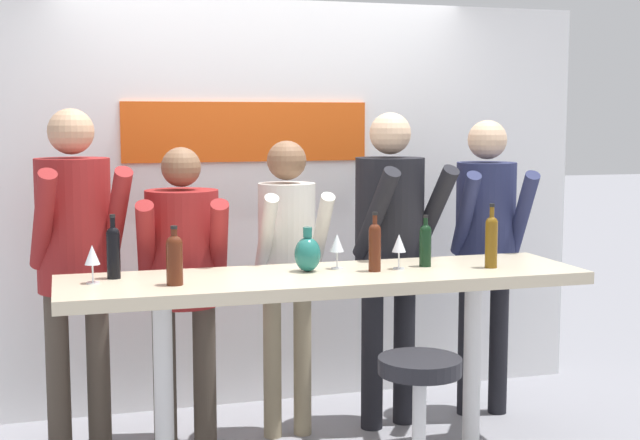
% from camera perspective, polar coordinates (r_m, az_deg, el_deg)
% --- Properties ---
extents(back_wall, '(4.15, 0.12, 2.49)m').
position_cam_1_polar(back_wall, '(5.54, -3.52, 1.08)').
color(back_wall, white).
rests_on(back_wall, ground_plane).
extents(tasting_table, '(2.55, 0.66, 1.03)m').
position_cam_1_polar(tasting_table, '(4.35, 0.37, -5.28)').
color(tasting_table, beige).
rests_on(tasting_table, ground_plane).
extents(bar_stool, '(0.38, 0.38, 0.76)m').
position_cam_1_polar(bar_stool, '(3.94, 6.37, -12.34)').
color(bar_stool, silver).
rests_on(bar_stool, ground_plane).
extents(person_far_left, '(0.53, 0.64, 1.82)m').
position_cam_1_polar(person_far_left, '(4.79, -15.42, -1.39)').
color(person_far_left, '#473D33').
rests_on(person_far_left, ground_plane).
extents(person_left, '(0.51, 0.58, 1.62)m').
position_cam_1_polar(person_left, '(4.80, -8.78, -2.86)').
color(person_left, '#473D33').
rests_on(person_left, ground_plane).
extents(person_center_left, '(0.38, 0.50, 1.65)m').
position_cam_1_polar(person_center_left, '(4.89, -2.10, -2.15)').
color(person_center_left, gray).
rests_on(person_center_left, ground_plane).
extents(person_center, '(0.53, 0.63, 1.81)m').
position_cam_1_polar(person_center, '(5.05, 4.52, -0.94)').
color(person_center, black).
rests_on(person_center, ground_plane).
extents(person_center_right, '(0.48, 0.60, 1.76)m').
position_cam_1_polar(person_center_right, '(5.34, 10.57, -0.83)').
color(person_center_right, black).
rests_on(person_center_right, ground_plane).
extents(wine_bottle_0, '(0.06, 0.06, 0.30)m').
position_cam_1_polar(wine_bottle_0, '(4.28, -13.09, -1.86)').
color(wine_bottle_0, black).
rests_on(wine_bottle_0, tasting_table).
extents(wine_bottle_1, '(0.06, 0.06, 0.29)m').
position_cam_1_polar(wine_bottle_1, '(4.37, 3.52, -1.59)').
color(wine_bottle_1, '#4C1E0F').
rests_on(wine_bottle_1, tasting_table).
extents(wine_bottle_2, '(0.06, 0.06, 0.26)m').
position_cam_1_polar(wine_bottle_2, '(4.54, 6.76, -1.47)').
color(wine_bottle_2, black).
rests_on(wine_bottle_2, tasting_table).
extents(wine_bottle_3, '(0.06, 0.06, 0.32)m').
position_cam_1_polar(wine_bottle_3, '(4.55, 10.91, -1.21)').
color(wine_bottle_3, brown).
rests_on(wine_bottle_3, tasting_table).
extents(wine_bottle_4, '(0.08, 0.08, 0.27)m').
position_cam_1_polar(wine_bottle_4, '(4.06, -9.30, -2.38)').
color(wine_bottle_4, '#4C1E0F').
rests_on(wine_bottle_4, tasting_table).
extents(wine_glass_0, '(0.07, 0.07, 0.18)m').
position_cam_1_polar(wine_glass_0, '(4.44, 5.08, -1.56)').
color(wine_glass_0, silver).
rests_on(wine_glass_0, tasting_table).
extents(wine_glass_1, '(0.07, 0.07, 0.18)m').
position_cam_1_polar(wine_glass_1, '(4.17, -14.37, -2.26)').
color(wine_glass_1, silver).
rests_on(wine_glass_1, tasting_table).
extents(wine_glass_2, '(0.07, 0.07, 0.18)m').
position_cam_1_polar(wine_glass_2, '(4.43, 1.10, -1.55)').
color(wine_glass_2, silver).
rests_on(wine_glass_2, tasting_table).
extents(decorative_vase, '(0.13, 0.13, 0.22)m').
position_cam_1_polar(decorative_vase, '(4.36, -0.80, -2.17)').
color(decorative_vase, '#1E665B').
rests_on(decorative_vase, tasting_table).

